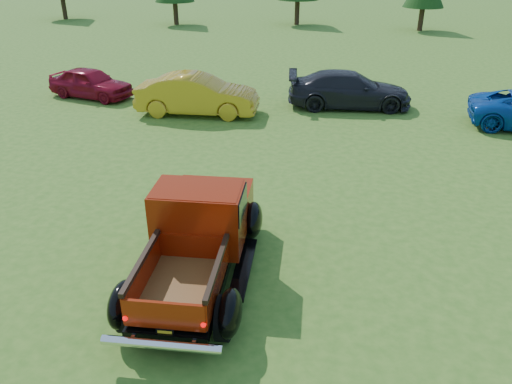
% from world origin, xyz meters
% --- Properties ---
extents(ground, '(120.00, 120.00, 0.00)m').
position_xyz_m(ground, '(0.00, 0.00, 0.00)').
color(ground, '#36621C').
rests_on(ground, ground).
extents(pickup_truck, '(2.54, 4.77, 1.71)m').
position_xyz_m(pickup_truck, '(-0.29, -1.02, 0.81)').
color(pickup_truck, black).
rests_on(pickup_truck, ground).
extents(show_car_red, '(3.73, 2.09, 1.20)m').
position_xyz_m(show_car_red, '(-8.32, 9.40, 0.60)').
color(show_car_red, maroon).
rests_on(show_car_red, ground).
extents(show_car_yellow, '(4.51, 1.90, 1.45)m').
position_xyz_m(show_car_yellow, '(-3.40, 8.21, 0.72)').
color(show_car_yellow, gold).
rests_on(show_car_yellow, ground).
extents(show_car_grey, '(4.86, 2.54, 1.34)m').
position_xyz_m(show_car_grey, '(1.96, 10.29, 0.67)').
color(show_car_grey, black).
rests_on(show_car_grey, ground).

